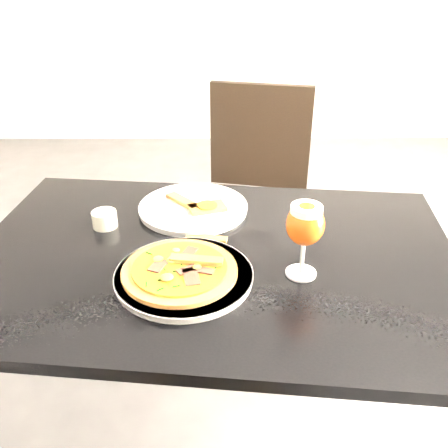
{
  "coord_description": "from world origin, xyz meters",
  "views": [
    {
      "loc": [
        -0.26,
        -0.97,
        1.42
      ],
      "look_at": [
        -0.25,
        0.07,
        0.83
      ],
      "focal_mm": 40.0,
      "sensor_mm": 36.0,
      "label": 1
    }
  ],
  "objects_px": {
    "dining_table": "(213,283)",
    "beer_glass": "(305,225)",
    "chair_far": "(254,195)",
    "pizza": "(180,270)"
  },
  "relations": [
    {
      "from": "dining_table",
      "to": "beer_glass",
      "type": "bearing_deg",
      "value": -16.97
    },
    {
      "from": "beer_glass",
      "to": "chair_far",
      "type": "bearing_deg",
      "value": 93.0
    },
    {
      "from": "dining_table",
      "to": "beer_glass",
      "type": "distance_m",
      "value": 0.31
    },
    {
      "from": "dining_table",
      "to": "chair_far",
      "type": "distance_m",
      "value": 0.83
    },
    {
      "from": "dining_table",
      "to": "beer_glass",
      "type": "relative_size",
      "value": 7.05
    },
    {
      "from": "dining_table",
      "to": "pizza",
      "type": "xyz_separation_m",
      "value": [
        -0.07,
        -0.11,
        0.12
      ]
    },
    {
      "from": "chair_far",
      "to": "beer_glass",
      "type": "height_order",
      "value": "chair_far"
    },
    {
      "from": "dining_table",
      "to": "pizza",
      "type": "height_order",
      "value": "pizza"
    },
    {
      "from": "chair_far",
      "to": "pizza",
      "type": "xyz_separation_m",
      "value": [
        -0.23,
        -0.91,
        0.26
      ]
    },
    {
      "from": "dining_table",
      "to": "beer_glass",
      "type": "xyz_separation_m",
      "value": [
        0.21,
        -0.09,
        0.22
      ]
    }
  ]
}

